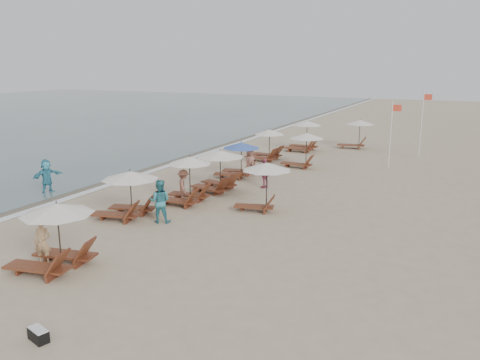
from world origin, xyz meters
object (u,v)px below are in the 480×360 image
at_px(lounger_station_3, 216,170).
at_px(waterline_walker, 47,176).
at_px(inland_station_0, 262,179).
at_px(beachgoer_mid_b, 183,186).
at_px(lounger_station_6, 303,138).
at_px(beachgoer_far_a, 265,173).
at_px(lounger_station_4, 237,160).
at_px(beachgoer_near, 42,242).
at_px(beachgoer_mid_a, 160,201).
at_px(lounger_station_5, 265,147).
at_px(beachgoer_far_b, 250,162).
at_px(flag_pole_near, 391,131).
at_px(duffel_bag, 38,335).
at_px(lounger_station_2, 185,182).
at_px(lounger_station_1, 127,194).
at_px(inland_station_1, 302,147).
at_px(inland_station_2, 356,132).
at_px(lounger_station_0, 53,238).

distance_m(lounger_station_3, waterline_walker, 8.70).
height_order(inland_station_0, beachgoer_mid_b, inland_station_0).
bearing_deg(lounger_station_6, beachgoer_mid_b, -92.14).
bearing_deg(waterline_walker, beachgoer_far_a, -45.82).
height_order(lounger_station_3, lounger_station_4, lounger_station_3).
relative_size(beachgoer_near, beachgoer_mid_a, 0.85).
bearing_deg(lounger_station_5, beachgoer_far_b, -78.19).
bearing_deg(flag_pole_near, duffel_bag, -99.64).
relative_size(waterline_walker, duffel_bag, 2.75).
height_order(beachgoer_far_b, flag_pole_near, flag_pole_near).
distance_m(lounger_station_2, beachgoer_near, 8.33).
bearing_deg(lounger_station_4, lounger_station_1, -95.43).
relative_size(inland_station_1, inland_station_2, 0.95).
distance_m(lounger_station_6, inland_station_1, 6.23).
bearing_deg(duffel_bag, waterline_walker, 135.62).
bearing_deg(lounger_station_6, beachgoer_near, -91.74).
distance_m(inland_station_1, duffel_bag, 22.15).
distance_m(inland_station_0, beachgoer_mid_b, 4.06).
distance_m(inland_station_2, duffel_bag, 30.94).
distance_m(lounger_station_1, beachgoer_far_b, 9.99).
bearing_deg(lounger_station_3, lounger_station_6, 89.31).
xyz_separation_m(lounger_station_2, lounger_station_6, (0.38, 16.19, -0.01)).
bearing_deg(inland_station_2, beachgoer_far_b, -105.99).
bearing_deg(beachgoer_near, lounger_station_6, 68.90).
distance_m(inland_station_0, beachgoer_far_b, 7.40).
bearing_deg(lounger_station_3, flag_pole_near, 54.67).
xyz_separation_m(lounger_station_6, beachgoer_near, (-0.74, -24.51, -0.24)).
height_order(beachgoer_near, beachgoer_far_b, beachgoer_far_b).
relative_size(lounger_station_0, lounger_station_4, 1.06).
bearing_deg(lounger_station_6, inland_station_1, -71.81).
bearing_deg(lounger_station_5, beachgoer_mid_a, -84.75).
xyz_separation_m(inland_station_1, beachgoer_far_b, (-2.11, -3.38, -0.56)).
bearing_deg(flag_pole_near, beachgoer_near, -110.10).
relative_size(beachgoer_far_a, waterline_walker, 0.90).
bearing_deg(inland_station_2, lounger_station_5, -120.68).
bearing_deg(lounger_station_5, beachgoer_near, -88.85).
relative_size(lounger_station_5, beachgoer_mid_a, 1.44).
distance_m(lounger_station_0, flag_pole_near, 22.41).
height_order(lounger_station_3, beachgoer_mid_b, lounger_station_3).
distance_m(beachgoer_far_b, waterline_walker, 11.31).
relative_size(beachgoer_far_a, flag_pole_near, 0.38).
bearing_deg(inland_station_1, waterline_walker, -129.84).
distance_m(lounger_station_0, inland_station_1, 18.87).
bearing_deg(lounger_station_4, lounger_station_3, -82.56).
height_order(lounger_station_2, beachgoer_mid_a, lounger_station_2).
height_order(waterline_walker, duffel_bag, waterline_walker).
height_order(inland_station_2, beachgoer_far_a, inland_station_2).
distance_m(beachgoer_near, beachgoer_far_b, 15.24).
bearing_deg(beachgoer_far_b, beachgoer_mid_a, -161.09).
bearing_deg(lounger_station_4, duffel_bag, -79.25).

